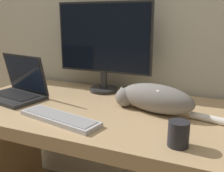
% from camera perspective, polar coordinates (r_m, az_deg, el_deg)
% --- Properties ---
extents(wall_back, '(6.40, 0.06, 2.60)m').
position_cam_1_polar(wall_back, '(1.68, 3.07, 17.79)').
color(wall_back, beige).
rests_on(wall_back, ground_plane).
extents(desk, '(1.43, 0.77, 0.77)m').
position_cam_1_polar(desk, '(1.41, -3.83, -10.80)').
color(desk, tan).
rests_on(desk, ground_plane).
extents(monitor, '(0.59, 0.17, 0.53)m').
position_cam_1_polar(monitor, '(1.56, -1.84, 9.32)').
color(monitor, '#282828').
rests_on(monitor, desk).
extents(laptop, '(0.37, 0.29, 0.24)m').
position_cam_1_polar(laptop, '(1.56, -19.95, -0.72)').
color(laptop, '#232326').
rests_on(laptop, desk).
extents(external_keyboard, '(0.42, 0.19, 0.02)m').
position_cam_1_polar(external_keyboard, '(1.18, -11.39, -6.86)').
color(external_keyboard, '#BCBCC1').
rests_on(external_keyboard, desk).
extents(cat, '(0.57, 0.23, 0.14)m').
position_cam_1_polar(cat, '(1.26, 9.20, -2.57)').
color(cat, gray).
rests_on(cat, desk).
extents(coffee_mug, '(0.07, 0.07, 0.09)m').
position_cam_1_polar(coffee_mug, '(0.96, 14.27, -10.06)').
color(coffee_mug, '#232328').
rests_on(coffee_mug, desk).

